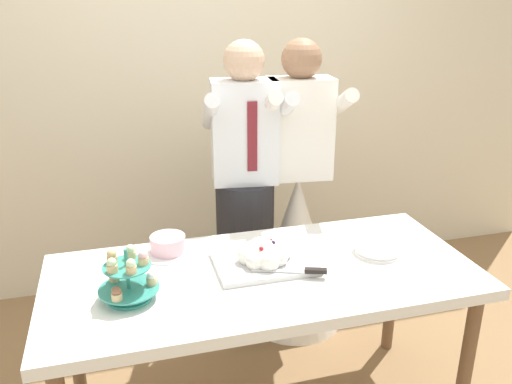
# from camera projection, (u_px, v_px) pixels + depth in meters

# --- Properties ---
(rear_wall) EXTENTS (5.20, 0.10, 2.90)m
(rear_wall) POSITION_uv_depth(u_px,v_px,m) (198.00, 65.00, 3.31)
(rear_wall) COLOR beige
(rear_wall) RESTS_ON ground_plane
(dessert_table) EXTENTS (1.80, 0.80, 0.78)m
(dessert_table) POSITION_uv_depth(u_px,v_px,m) (263.00, 286.00, 2.24)
(dessert_table) COLOR white
(dessert_table) RESTS_ON ground_plane
(cupcake_stand) EXTENTS (0.23, 0.23, 0.21)m
(cupcake_stand) POSITION_uv_depth(u_px,v_px,m) (128.00, 278.00, 1.98)
(cupcake_stand) COLOR teal
(cupcake_stand) RESTS_ON dessert_table
(main_cake_tray) EXTENTS (0.43, 0.35, 0.12)m
(main_cake_tray) POSITION_uv_depth(u_px,v_px,m) (265.00, 257.00, 2.24)
(main_cake_tray) COLOR silver
(main_cake_tray) RESTS_ON dessert_table
(plate_stack) EXTENTS (0.21, 0.21, 0.04)m
(plate_stack) POSITION_uv_depth(u_px,v_px,m) (378.00, 248.00, 2.36)
(plate_stack) COLOR white
(plate_stack) RESTS_ON dessert_table
(round_cake) EXTENTS (0.24, 0.24, 0.08)m
(round_cake) POSITION_uv_depth(u_px,v_px,m) (168.00, 246.00, 2.35)
(round_cake) COLOR white
(round_cake) RESTS_ON dessert_table
(person_groom) EXTENTS (0.52, 0.54, 1.66)m
(person_groom) POSITION_uv_depth(u_px,v_px,m) (245.00, 211.00, 2.90)
(person_groom) COLOR #232328
(person_groom) RESTS_ON ground_plane
(person_bride) EXTENTS (0.56, 0.56, 1.66)m
(person_bride) POSITION_uv_depth(u_px,v_px,m) (297.00, 232.00, 3.03)
(person_bride) COLOR white
(person_bride) RESTS_ON ground_plane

